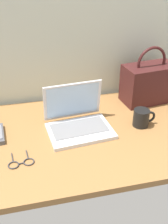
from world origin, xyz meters
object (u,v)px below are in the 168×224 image
at_px(laptop, 77,120).
at_px(coffee_mug, 141,117).
at_px(handbag, 149,83).
at_px(eyeglasses, 21,163).

relative_size(laptop, coffee_mug, 2.78).
height_order(laptop, coffee_mug, laptop).
xyz_separation_m(coffee_mug, handbag, (0.14, 0.24, 0.07)).
bearing_deg(eyeglasses, handbag, 28.02).
height_order(coffee_mug, handbag, handbag).
distance_m(eyeglasses, handbag, 0.86).
bearing_deg(laptop, handbag, 22.59).
bearing_deg(laptop, coffee_mug, -8.39).
bearing_deg(handbag, laptop, -157.41).
bearing_deg(laptop, eyeglasses, -144.25).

